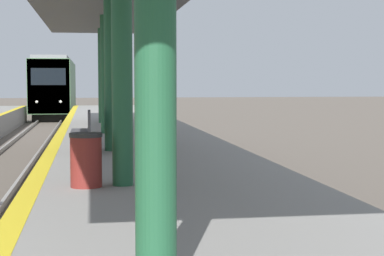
# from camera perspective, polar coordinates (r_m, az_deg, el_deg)

# --- Properties ---
(train) EXTENTS (2.66, 16.36, 4.30)m
(train) POSITION_cam_1_polar(r_m,az_deg,el_deg) (49.20, -12.06, 3.58)
(train) COLOR black
(train) RESTS_ON ground
(trash_bin) EXTENTS (0.50, 0.50, 0.82)m
(trash_bin) POSITION_cam_1_polar(r_m,az_deg,el_deg) (9.78, -9.40, -2.81)
(trash_bin) COLOR maroon
(trash_bin) RESTS_ON platform_right
(bench) EXTENTS (0.44, 1.52, 0.92)m
(bench) POSITION_cam_1_polar(r_m,az_deg,el_deg) (14.58, -9.60, -0.23)
(bench) COLOR #4C4C51
(bench) RESTS_ON platform_right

